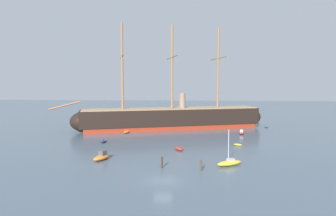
{
  "coord_description": "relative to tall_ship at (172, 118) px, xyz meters",
  "views": [
    {
      "loc": [
        3.53,
        -38.61,
        13.26
      ],
      "look_at": [
        -1.39,
        29.51,
        7.66
      ],
      "focal_mm": 30.66,
      "sensor_mm": 36.0,
      "label": 1
    }
  ],
  "objects": [
    {
      "name": "dinghy_far_right",
      "position": [
        28.99,
        5.08,
        -3.09
      ],
      "size": [
        1.4,
        2.19,
        0.48
      ],
      "color": "#236670",
      "rests_on": "ground"
    },
    {
      "name": "dinghy_mid_left",
      "position": [
        -14.54,
        -21.05,
        -3.02
      ],
      "size": [
        1.44,
        2.73,
        0.62
      ],
      "color": "#1E284C",
      "rests_on": "ground"
    },
    {
      "name": "sailboat_foreground_right",
      "position": [
        11.66,
        -38.12,
        -2.82
      ],
      "size": [
        4.72,
        3.44,
        6.02
      ],
      "color": "gold",
      "rests_on": "ground"
    },
    {
      "name": "motorboat_alongside_stern",
      "position": [
        19.11,
        -7.72,
        -2.9
      ],
      "size": [
        1.88,
        3.15,
        1.24
      ],
      "color": "#B22D28",
      "rests_on": "ground"
    },
    {
      "name": "dinghy_near_centre",
      "position": [
        3.02,
        -27.5,
        -3.0
      ],
      "size": [
        2.41,
        3.05,
        0.66
      ],
      "color": "#B22D28",
      "rests_on": "ground"
    },
    {
      "name": "tall_ship",
      "position": [
        0.0,
        0.0,
        0.0
      ],
      "size": [
        61.64,
        24.39,
        30.57
      ],
      "color": "maroon",
      "rests_on": "ground"
    },
    {
      "name": "dinghy_alongside_bow",
      "position": [
        -11.99,
        -7.86,
        -2.98
      ],
      "size": [
        1.76,
        3.11,
        0.69
      ],
      "color": "orange",
      "rests_on": "ground"
    },
    {
      "name": "mooring_piling_left_pair",
      "position": [
        0.76,
        -40.13,
        -2.43
      ],
      "size": [
        0.3,
        0.3,
        1.79
      ],
      "primitive_type": "cylinder",
      "color": "#382B1E",
      "rests_on": "ground"
    },
    {
      "name": "motorboat_foreground_left",
      "position": [
        -10.3,
        -36.04,
        -2.76
      ],
      "size": [
        3.0,
        4.2,
        1.63
      ],
      "color": "orange",
      "rests_on": "ground"
    },
    {
      "name": "ground_plane",
      "position": [
        1.4,
        -46.1,
        -3.33
      ],
      "size": [
        400.0,
        400.0,
        0.0
      ],
      "primitive_type": "plane",
      "color": "#4C5B6B"
    },
    {
      "name": "sailboat_far_left",
      "position": [
        -24.12,
        7.13,
        -2.92
      ],
      "size": [
        2.39,
        3.93,
        4.91
      ],
      "color": "gold",
      "rests_on": "ground"
    },
    {
      "name": "dinghy_mid_right",
      "position": [
        15.65,
        -22.42,
        -3.11
      ],
      "size": [
        2.03,
        1.68,
        0.44
      ],
      "color": "gold",
      "rests_on": "ground"
    },
    {
      "name": "motorboat_distant_centre",
      "position": [
        2.38,
        17.16,
        -2.67
      ],
      "size": [
        3.45,
        4.85,
        1.88
      ],
      "color": "orange",
      "rests_on": "ground"
    },
    {
      "name": "mooring_piling_nearest",
      "position": [
        6.9,
        -41.29,
        -2.49
      ],
      "size": [
        0.34,
        0.34,
        1.68
      ],
      "primitive_type": "cylinder",
      "color": "#4C3D2D",
      "rests_on": "ground"
    }
  ]
}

